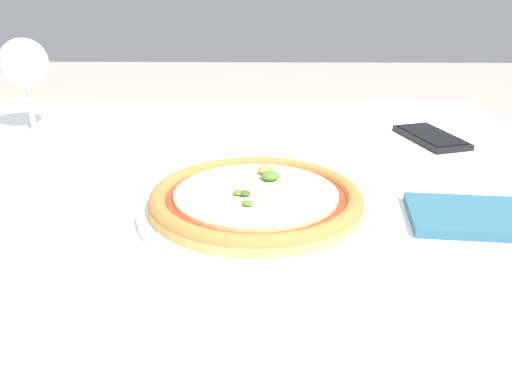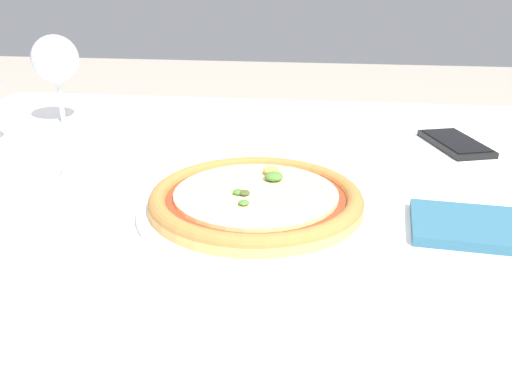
% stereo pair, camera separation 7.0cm
% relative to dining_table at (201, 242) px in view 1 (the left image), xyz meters
% --- Properties ---
extents(dining_table, '(1.11, 1.02, 0.70)m').
position_rel_dining_table_xyz_m(dining_table, '(0.00, 0.00, 0.00)').
color(dining_table, '#997047').
rests_on(dining_table, ground_plane).
extents(pizza_plate, '(0.29, 0.29, 0.04)m').
position_rel_dining_table_xyz_m(pizza_plate, '(0.08, -0.09, 0.10)').
color(pizza_plate, white).
rests_on(pizza_plate, dining_table).
extents(fork, '(0.06, 0.17, 0.00)m').
position_rel_dining_table_xyz_m(fork, '(-0.20, -0.04, 0.09)').
color(fork, silver).
rests_on(fork, dining_table).
extents(wine_glass_far_right, '(0.08, 0.08, 0.17)m').
position_rel_dining_table_xyz_m(wine_glass_far_right, '(-0.33, 0.26, 0.21)').
color(wine_glass_far_right, silver).
rests_on(wine_glass_far_right, dining_table).
extents(cell_phone, '(0.11, 0.16, 0.01)m').
position_rel_dining_table_xyz_m(cell_phone, '(0.38, 0.22, 0.09)').
color(cell_phone, black).
rests_on(cell_phone, dining_table).
extents(napkin_folded, '(0.16, 0.12, 0.01)m').
position_rel_dining_table_xyz_m(napkin_folded, '(0.34, -0.11, 0.09)').
color(napkin_folded, '#2D607A').
rests_on(napkin_folded, dining_table).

